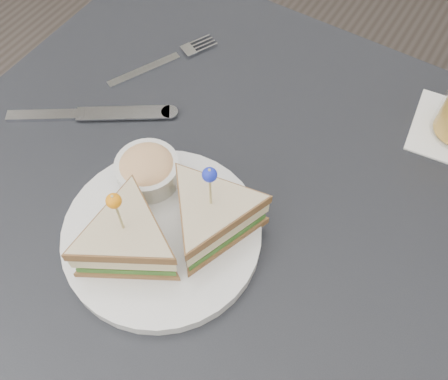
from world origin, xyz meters
TOP-DOWN VIEW (x-y plane):
  - ground_plane at (0.00, 0.00)m, footprint 3.50×3.50m
  - table at (0.00, 0.00)m, footprint 0.80×0.80m
  - plate_meal at (-0.03, -0.06)m, footprint 0.27×0.25m
  - cutlery_fork at (-0.21, 0.19)m, footprint 0.10×0.17m
  - cutlery_knife at (-0.24, 0.04)m, footprint 0.21×0.15m

SIDE VIEW (x-z plane):
  - ground_plane at x=0.00m, z-range 0.00..0.00m
  - table at x=0.00m, z-range 0.30..1.05m
  - cutlery_fork at x=-0.21m, z-range 0.75..0.76m
  - cutlery_knife at x=-0.24m, z-range 0.75..0.76m
  - plate_meal at x=-0.03m, z-range 0.72..0.86m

